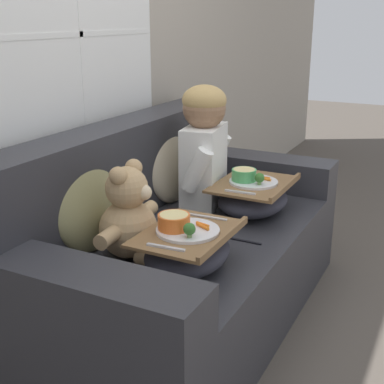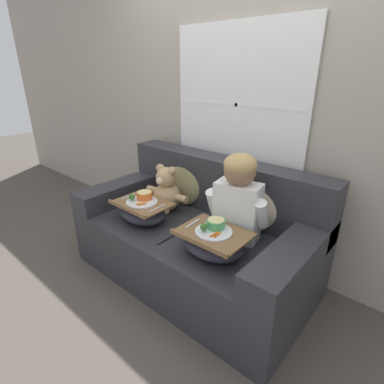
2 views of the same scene
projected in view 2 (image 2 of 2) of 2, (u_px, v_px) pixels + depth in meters
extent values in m
plane|color=#4C443D|center=(192.00, 274.00, 2.43)|extent=(14.00, 14.00, 0.00)
cube|color=#A89E8E|center=(240.00, 103.00, 2.33)|extent=(8.00, 0.05, 2.60)
cube|color=white|center=(237.00, 105.00, 2.31)|extent=(1.17, 0.02, 1.16)
cube|color=black|center=(237.00, 105.00, 2.31)|extent=(1.12, 0.01, 1.11)
cube|color=white|center=(237.00, 105.00, 2.30)|extent=(0.02, 0.02, 1.11)
cube|color=white|center=(237.00, 105.00, 2.30)|extent=(1.12, 0.02, 0.02)
cube|color=#2D2D33|center=(192.00, 251.00, 2.35)|extent=(1.80, 0.94, 0.45)
cube|color=#2D2D33|center=(221.00, 185.00, 2.43)|extent=(1.80, 0.22, 0.45)
cube|color=#2D2D33|center=(126.00, 189.00, 2.71)|extent=(0.22, 0.94, 0.17)
cube|color=#2D2D33|center=(294.00, 256.00, 1.75)|extent=(0.22, 0.94, 0.17)
cube|color=black|center=(190.00, 226.00, 2.24)|extent=(0.01, 0.68, 0.01)
ellipsoid|color=#C1B293|center=(253.00, 201.00, 2.17)|extent=(0.43, 0.21, 0.45)
ellipsoid|color=#898456|center=(183.00, 180.00, 2.58)|extent=(0.43, 0.21, 0.44)
cube|color=white|center=(237.00, 211.00, 2.03)|extent=(0.32, 0.21, 0.41)
sphere|color=#936B4C|center=(240.00, 170.00, 1.92)|extent=(0.21, 0.21, 0.21)
ellipsoid|color=tan|center=(240.00, 165.00, 1.90)|extent=(0.21, 0.21, 0.15)
cylinder|color=white|center=(214.00, 202.00, 2.09)|extent=(0.10, 0.17, 0.22)
cylinder|color=white|center=(262.00, 214.00, 1.92)|extent=(0.10, 0.17, 0.22)
sphere|color=tan|center=(167.00, 197.00, 2.47)|extent=(0.23, 0.23, 0.23)
sphere|color=tan|center=(166.00, 177.00, 2.41)|extent=(0.17, 0.17, 0.17)
sphere|color=tan|center=(160.00, 168.00, 2.42)|extent=(0.07, 0.07, 0.07)
sphere|color=tan|center=(172.00, 171.00, 2.35)|extent=(0.07, 0.07, 0.07)
sphere|color=beige|center=(160.00, 181.00, 2.36)|extent=(0.06, 0.06, 0.06)
sphere|color=black|center=(159.00, 181.00, 2.34)|extent=(0.02, 0.02, 0.02)
cylinder|color=tan|center=(154.00, 190.00, 2.55)|extent=(0.12, 0.07, 0.06)
cylinder|color=tan|center=(181.00, 198.00, 2.38)|extent=(0.12, 0.07, 0.06)
cylinder|color=tan|center=(153.00, 209.00, 2.45)|extent=(0.07, 0.11, 0.06)
cylinder|color=tan|center=(163.00, 213.00, 2.39)|extent=(0.07, 0.11, 0.06)
ellipsoid|color=#2D2D38|center=(213.00, 244.00, 1.89)|extent=(0.42, 0.32, 0.14)
cube|color=brown|center=(214.00, 233.00, 1.86)|extent=(0.44, 0.34, 0.01)
cube|color=brown|center=(197.00, 242.00, 1.75)|extent=(0.44, 0.02, 0.02)
cylinder|color=silver|center=(214.00, 232.00, 1.86)|extent=(0.23, 0.23, 0.01)
cylinder|color=#4CAD60|center=(216.00, 224.00, 1.89)|extent=(0.12, 0.12, 0.05)
cylinder|color=#E5D189|center=(216.00, 220.00, 1.88)|extent=(0.10, 0.10, 0.01)
sphere|color=#38702D|center=(204.00, 227.00, 1.84)|extent=(0.05, 0.05, 0.05)
cylinder|color=#7A9E56|center=(204.00, 230.00, 1.85)|extent=(0.02, 0.02, 0.02)
cylinder|color=orange|center=(214.00, 234.00, 1.81)|extent=(0.02, 0.07, 0.01)
cylinder|color=orange|center=(217.00, 235.00, 1.80)|extent=(0.02, 0.06, 0.01)
cube|color=silver|center=(193.00, 223.00, 1.96)|extent=(0.02, 0.14, 0.01)
ellipsoid|color=#2D2D38|center=(143.00, 212.00, 2.31)|extent=(0.41, 0.30, 0.14)
cube|color=brown|center=(142.00, 203.00, 2.28)|extent=(0.42, 0.31, 0.01)
cube|color=brown|center=(126.00, 208.00, 2.17)|extent=(0.42, 0.02, 0.02)
cylinder|color=silver|center=(142.00, 202.00, 2.27)|extent=(0.24, 0.24, 0.01)
cylinder|color=orange|center=(145.00, 195.00, 2.30)|extent=(0.12, 0.12, 0.06)
cylinder|color=#E5D189|center=(144.00, 192.00, 2.29)|extent=(0.11, 0.11, 0.01)
sphere|color=#38702D|center=(132.00, 197.00, 2.27)|extent=(0.04, 0.04, 0.04)
cylinder|color=#7A9E56|center=(132.00, 200.00, 2.28)|extent=(0.02, 0.02, 0.02)
cylinder|color=orange|center=(140.00, 204.00, 2.21)|extent=(0.04, 0.06, 0.01)
cylinder|color=orange|center=(143.00, 204.00, 2.21)|extent=(0.03, 0.06, 0.01)
cube|color=silver|center=(128.00, 197.00, 2.37)|extent=(0.02, 0.14, 0.01)
cube|color=silver|center=(157.00, 208.00, 2.17)|extent=(0.02, 0.17, 0.01)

